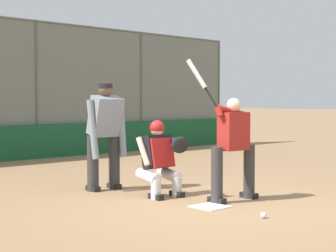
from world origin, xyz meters
TOP-DOWN VIEW (x-y plane):
  - ground_plane at (0.00, 0.00)m, footprint 160.00×160.00m
  - home_plate_marker at (0.00, 0.00)m, footprint 0.43×0.43m
  - batter_at_plate at (-0.59, -0.10)m, footprint 0.92×0.66m
  - catcher_behind_plate at (-0.08, -1.06)m, footprint 0.61×0.74m
  - umpire_home at (0.14, -2.11)m, footprint 0.69×0.45m
  - baseball_loose at (0.07, 0.93)m, footprint 0.07×0.07m

SIDE VIEW (x-z plane):
  - ground_plane at x=0.00m, z-range 0.00..0.00m
  - home_plate_marker at x=0.00m, z-range 0.00..0.01m
  - baseball_loose at x=0.07m, z-range 0.00..0.07m
  - catcher_behind_plate at x=-0.08m, z-range 0.02..1.16m
  - batter_at_plate at x=-0.59m, z-range -0.21..1.80m
  - umpire_home at x=0.14m, z-range 0.06..1.77m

